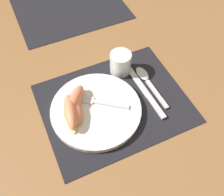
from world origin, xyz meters
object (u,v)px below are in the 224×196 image
juice_glass (120,64)px  citrus_wedge_1 (73,110)px  citrus_wedge_2 (71,112)px  fork (96,101)px  plate (96,110)px  knife (146,93)px  citrus_wedge_0 (74,102)px  spoon (146,79)px

juice_glass → citrus_wedge_1: size_ratio=0.68×
citrus_wedge_1 → citrus_wedge_2: 0.01m
fork → citrus_wedge_2: (-0.08, -0.02, 0.02)m
plate → citrus_wedge_1: 0.07m
citrus_wedge_1 → knife: bearing=-4.8°
citrus_wedge_0 → citrus_wedge_1: (-0.01, -0.02, -0.00)m
juice_glass → citrus_wedge_2: size_ratio=0.57×
citrus_wedge_2 → fork: bearing=10.7°
citrus_wedge_2 → knife: bearing=-2.8°
citrus_wedge_0 → citrus_wedge_1: bearing=-114.0°
plate → knife: size_ratio=1.25×
spoon → fork: size_ratio=1.19×
plate → knife: 0.17m
juice_glass → citrus_wedge_1: 0.23m
plate → citrus_wedge_1: bearing=167.8°
knife → spoon: size_ratio=1.19×
juice_glass → fork: bearing=-143.5°
plate → citrus_wedge_2: (-0.08, 0.01, 0.03)m
juice_glass → spoon: 0.10m
knife → citrus_wedge_1: (-0.24, 0.02, 0.03)m
knife → citrus_wedge_1: 0.24m
plate → juice_glass: (0.14, 0.12, 0.03)m
spoon → citrus_wedge_2: bearing=-171.8°
juice_glass → citrus_wedge_2: bearing=-152.3°
knife → citrus_wedge_0: citrus_wedge_0 is taller
spoon → fork: fork is taller
fork → citrus_wedge_2: bearing=-169.3°
plate → citrus_wedge_0: size_ratio=2.29×
juice_glass → citrus_wedge_0: size_ratio=0.63×
knife → juice_glass: bearing=105.0°
fork → citrus_wedge_0: (-0.06, 0.02, 0.01)m
juice_glass → citrus_wedge_0: juice_glass is taller
citrus_wedge_2 → plate: bearing=-4.7°
fork → citrus_wedge_2: citrus_wedge_2 is taller
juice_glass → citrus_wedge_2: 0.24m
juice_glass → citrus_wedge_0: bearing=-157.4°
spoon → fork: bearing=-172.9°
citrus_wedge_1 → spoon: bearing=6.9°
juice_glass → citrus_wedge_1: juice_glass is taller
spoon → knife: bearing=-117.5°
citrus_wedge_1 → citrus_wedge_2: (-0.01, -0.01, 0.00)m
fork → citrus_wedge_1: citrus_wedge_1 is taller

